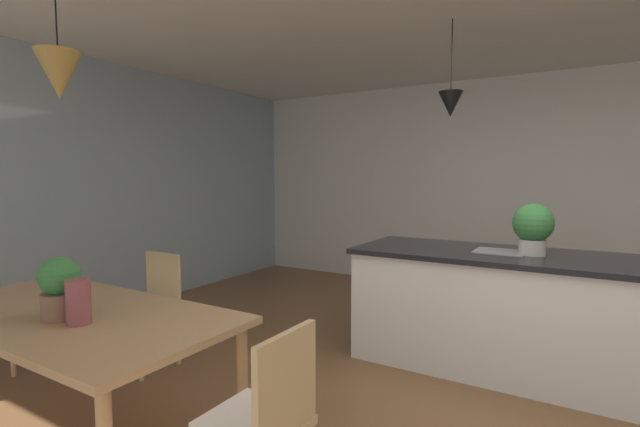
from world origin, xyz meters
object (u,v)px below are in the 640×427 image
(chair_kitchen_end, at_px, (261,420))
(potted_plant_on_island, at_px, (533,227))
(dining_table, at_px, (73,322))
(vase_on_dining_table, at_px, (78,302))
(potted_plant_on_table, at_px, (60,287))
(kitchen_island, at_px, (502,309))
(chair_far_left, at_px, (150,305))

(chair_kitchen_end, xyz_separation_m, potted_plant_on_island, (0.78, 2.21, 0.64))
(dining_table, relative_size, vase_on_dining_table, 8.37)
(dining_table, height_order, potted_plant_on_island, potted_plant_on_island)
(chair_kitchen_end, height_order, potted_plant_on_island, potted_plant_on_island)
(potted_plant_on_table, bearing_deg, kitchen_island, 51.27)
(potted_plant_on_island, bearing_deg, chair_kitchen_end, -109.44)
(potted_plant_on_island, relative_size, potted_plant_on_table, 1.15)
(chair_far_left, height_order, potted_plant_on_table, potted_plant_on_table)
(chair_kitchen_end, distance_m, vase_on_dining_table, 1.15)
(potted_plant_on_table, bearing_deg, dining_table, 126.83)
(potted_plant_on_island, xyz_separation_m, vase_on_dining_table, (-1.87, -2.31, -0.27))
(kitchen_island, bearing_deg, potted_plant_on_island, 0.00)
(chair_kitchen_end, bearing_deg, potted_plant_on_island, 70.56)
(dining_table, height_order, kitchen_island, kitchen_island)
(vase_on_dining_table, bearing_deg, potted_plant_on_island, 51.10)
(kitchen_island, bearing_deg, chair_far_left, -150.21)
(dining_table, bearing_deg, potted_plant_on_table, -53.17)
(potted_plant_on_island, bearing_deg, potted_plant_on_table, -131.47)
(potted_plant_on_island, bearing_deg, chair_far_left, -152.07)
(potted_plant_on_table, xyz_separation_m, vase_on_dining_table, (0.17, -0.01, -0.05))
(potted_plant_on_table, bearing_deg, vase_on_dining_table, -1.93)
(chair_kitchen_end, xyz_separation_m, chair_far_left, (-1.78, 0.85, 0.00))
(vase_on_dining_table, bearing_deg, potted_plant_on_table, 178.07)
(potted_plant_on_table, relative_size, vase_on_dining_table, 1.43)
(dining_table, relative_size, potted_plant_on_table, 5.87)
(vase_on_dining_table, bearing_deg, kitchen_island, 54.04)
(potted_plant_on_table, bearing_deg, chair_kitchen_end, 4.68)
(potted_plant_on_island, relative_size, vase_on_dining_table, 1.64)
(chair_kitchen_end, distance_m, kitchen_island, 2.28)
(chair_far_left, relative_size, potted_plant_on_table, 2.63)
(kitchen_island, distance_m, potted_plant_on_table, 2.99)
(chair_far_left, bearing_deg, kitchen_island, 29.79)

